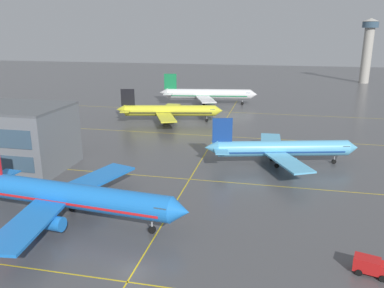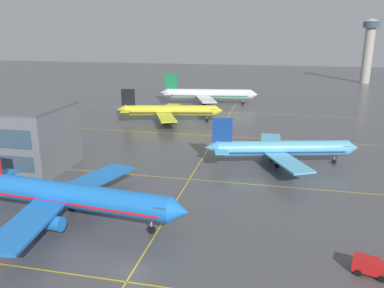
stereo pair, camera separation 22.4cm
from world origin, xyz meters
The scene contains 8 objects.
ground_plane centered at (0.00, 0.00, 0.00)m, with size 600.00×600.00×0.00m, color #4C4C4F.
airliner_front_gate centered at (-14.39, 10.90, 4.10)m, with size 38.66×33.20×12.01m.
airliner_second_row centered at (17.53, 44.73, 3.60)m, with size 33.53×28.54×10.54m.
airliner_third_row centered at (-17.53, 79.58, 3.63)m, with size 33.96×28.84×10.62m.
airliner_far_left_stand centered at (-10.78, 112.43, 4.11)m, with size 38.64×33.00×12.02m.
taxiway_markings centered at (0.00, 48.53, 0.00)m, with size 169.44×148.21×0.01m.
service_truck_red_van centered at (28.33, 5.72, 1.18)m, with size 4.45×3.02×2.10m.
control_tower centered at (63.27, 195.79, 20.32)m, with size 8.82×8.82×34.74m.
Camera 2 is at (16.05, -38.85, 28.49)m, focal length 36.46 mm.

